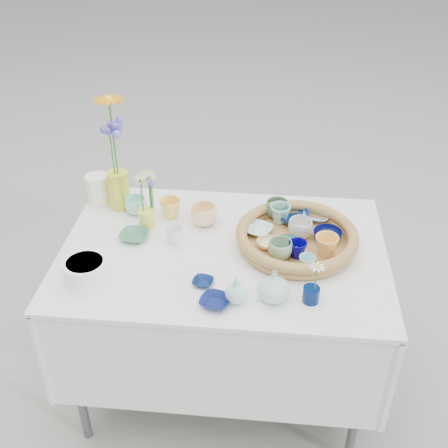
# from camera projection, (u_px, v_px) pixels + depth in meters

# --- Properties ---
(ground) EXTENTS (80.00, 80.00, 0.00)m
(ground) POSITION_uv_depth(u_px,v_px,m) (224.00, 382.00, 2.61)
(ground) COLOR gray
(display_table) EXTENTS (1.26, 0.86, 0.77)m
(display_table) POSITION_uv_depth(u_px,v_px,m) (224.00, 382.00, 2.61)
(display_table) COLOR white
(display_table) RESTS_ON ground
(wicker_tray) EXTENTS (0.47, 0.47, 0.08)m
(wicker_tray) POSITION_uv_depth(u_px,v_px,m) (297.00, 238.00, 2.17)
(wicker_tray) COLOR #A26E35
(wicker_tray) RESTS_ON display_table
(tray_ceramic_0) EXTENTS (0.18, 0.18, 0.04)m
(tray_ceramic_0) POSITION_uv_depth(u_px,v_px,m) (293.00, 216.00, 2.30)
(tray_ceramic_0) COLOR navy
(tray_ceramic_0) RESTS_ON wicker_tray
(tray_ceramic_1) EXTENTS (0.13, 0.13, 0.04)m
(tray_ceramic_1) POSITION_uv_depth(u_px,v_px,m) (327.00, 235.00, 2.20)
(tray_ceramic_1) COLOR #070C43
(tray_ceramic_1) RESTS_ON wicker_tray
(tray_ceramic_2) EXTENTS (0.10, 0.10, 0.08)m
(tray_ceramic_2) POSITION_uv_depth(u_px,v_px,m) (326.00, 246.00, 2.10)
(tray_ceramic_2) COLOR #FDB855
(tray_ceramic_2) RESTS_ON wicker_tray
(tray_ceramic_3) EXTENTS (0.12, 0.12, 0.03)m
(tray_ceramic_3) POSITION_uv_depth(u_px,v_px,m) (287.00, 244.00, 2.15)
(tray_ceramic_3) COLOR #478A65
(tray_ceramic_3) RESTS_ON wicker_tray
(tray_ceramic_4) EXTENTS (0.12, 0.12, 0.07)m
(tray_ceramic_4) POSITION_uv_depth(u_px,v_px,m) (280.00, 250.00, 2.09)
(tray_ceramic_4) COLOR #85AD83
(tray_ceramic_4) RESTS_ON wicker_tray
(tray_ceramic_5) EXTENTS (0.14, 0.14, 0.03)m
(tray_ceramic_5) POSITION_uv_depth(u_px,v_px,m) (258.00, 230.00, 2.23)
(tray_ceramic_5) COLOR #B4E8D9
(tray_ceramic_5) RESTS_ON wicker_tray
(tray_ceramic_6) EXTENTS (0.08, 0.08, 0.08)m
(tray_ceramic_6) POSITION_uv_depth(u_px,v_px,m) (280.00, 214.00, 2.28)
(tray_ceramic_6) COLOR #96D3C7
(tray_ceramic_6) RESTS_ON wicker_tray
(tray_ceramic_7) EXTENTS (0.11, 0.11, 0.08)m
(tray_ceramic_7) POSITION_uv_depth(u_px,v_px,m) (300.00, 229.00, 2.20)
(tray_ceramic_7) COLOR beige
(tray_ceramic_7) RESTS_ON wicker_tray
(tray_ceramic_8) EXTENTS (0.14, 0.14, 0.03)m
(tray_ceramic_8) POSITION_uv_depth(u_px,v_px,m) (317.00, 216.00, 2.32)
(tray_ceramic_8) COLOR #A6C7FF
(tray_ceramic_8) RESTS_ON wicker_tray
(tray_ceramic_9) EXTENTS (0.09, 0.09, 0.07)m
(tray_ceramic_9) POSITION_uv_depth(u_px,v_px,m) (297.00, 249.00, 2.09)
(tray_ceramic_9) COLOR #06006F
(tray_ceramic_9) RESTS_ON wicker_tray
(tray_ceramic_10) EXTENTS (0.10, 0.10, 0.03)m
(tray_ceramic_10) POSITION_uv_depth(u_px,v_px,m) (267.00, 244.00, 2.15)
(tray_ceramic_10) COLOR #F7C982
(tray_ceramic_10) RESTS_ON wicker_tray
(tray_ceramic_11) EXTENTS (0.08, 0.08, 0.06)m
(tray_ceramic_11) POSITION_uv_depth(u_px,v_px,m) (307.00, 263.00, 2.03)
(tray_ceramic_11) COLOR #8ED5D0
(tray_ceramic_11) RESTS_ON wicker_tray
(tray_ceramic_12) EXTENTS (0.10, 0.10, 0.07)m
(tray_ceramic_12) POSITION_uv_depth(u_px,v_px,m) (277.00, 209.00, 2.32)
(tray_ceramic_12) COLOR #42705A
(tray_ceramic_12) RESTS_ON wicker_tray
(loose_ceramic_0) EXTENTS (0.09, 0.09, 0.08)m
(loose_ceramic_0) POSITION_uv_depth(u_px,v_px,m) (170.00, 208.00, 2.35)
(loose_ceramic_0) COLOR #FFCF56
(loose_ceramic_0) RESTS_ON display_table
(loose_ceramic_1) EXTENTS (0.13, 0.13, 0.09)m
(loose_ceramic_1) POSITION_uv_depth(u_px,v_px,m) (204.00, 215.00, 2.30)
(loose_ceramic_1) COLOR #FFD296
(loose_ceramic_1) RESTS_ON display_table
(loose_ceramic_2) EXTENTS (0.13, 0.13, 0.03)m
(loose_ceramic_2) POSITION_uv_depth(u_px,v_px,m) (134.00, 236.00, 2.23)
(loose_ceramic_2) COLOR #3F7A55
(loose_ceramic_2) RESTS_ON display_table
(loose_ceramic_3) EXTENTS (0.08, 0.08, 0.07)m
(loose_ceramic_3) POSITION_uv_depth(u_px,v_px,m) (174.00, 235.00, 2.20)
(loose_ceramic_3) COLOR white
(loose_ceramic_3) RESTS_ON display_table
(loose_ceramic_4) EXTENTS (0.09, 0.09, 0.02)m
(loose_ceramic_4) POSITION_uv_depth(u_px,v_px,m) (203.00, 282.00, 2.00)
(loose_ceramic_4) COLOR #0A1E50
(loose_ceramic_4) RESTS_ON display_table
(loose_ceramic_5) EXTENTS (0.11, 0.11, 0.07)m
(loose_ceramic_5) POSITION_uv_depth(u_px,v_px,m) (136.00, 205.00, 2.37)
(loose_ceramic_5) COLOR #A9EDDD
(loose_ceramic_5) RESTS_ON display_table
(loose_ceramic_6) EXTENTS (0.13, 0.13, 0.03)m
(loose_ceramic_6) POSITION_uv_depth(u_px,v_px,m) (215.00, 302.00, 1.91)
(loose_ceramic_6) COLOR #0F1B54
(loose_ceramic_6) RESTS_ON display_table
(fluted_bowl) EXTENTS (0.18, 0.18, 0.08)m
(fluted_bowl) POSITION_uv_depth(u_px,v_px,m) (86.00, 271.00, 2.00)
(fluted_bowl) COLOR white
(fluted_bowl) RESTS_ON display_table
(bud_vase_paleblue) EXTENTS (0.08, 0.08, 0.12)m
(bud_vase_paleblue) POSITION_uv_depth(u_px,v_px,m) (236.00, 289.00, 1.89)
(bud_vase_paleblue) COLOR #AED7E1
(bud_vase_paleblue) RESTS_ON display_table
(bud_vase_seafoam) EXTENTS (0.13, 0.13, 0.12)m
(bud_vase_seafoam) POSITION_uv_depth(u_px,v_px,m) (274.00, 286.00, 1.91)
(bud_vase_seafoam) COLOR #AEDBD1
(bud_vase_seafoam) RESTS_ON display_table
(bud_vase_cobalt) EXTENTS (0.06, 0.06, 0.06)m
(bud_vase_cobalt) POSITION_uv_depth(u_px,v_px,m) (311.00, 295.00, 1.91)
(bud_vase_cobalt) COLOR #011444
(bud_vase_cobalt) RESTS_ON display_table
(single_daisy) EXTENTS (0.08, 0.08, 0.11)m
(single_daisy) POSITION_uv_depth(u_px,v_px,m) (316.00, 278.00, 1.87)
(single_daisy) COLOR white
(single_daisy) RESTS_ON bud_vase_cobalt
(tall_vase_yellow) EXTENTS (0.09, 0.09, 0.17)m
(tall_vase_yellow) POSITION_uv_depth(u_px,v_px,m) (119.00, 190.00, 2.39)
(tall_vase_yellow) COLOR yellow
(tall_vase_yellow) RESTS_ON display_table
(gerbera) EXTENTS (0.17, 0.17, 0.34)m
(gerbera) POSITION_uv_depth(u_px,v_px,m) (113.00, 138.00, 2.25)
(gerbera) COLOR orange
(gerbera) RESTS_ON tall_vase_yellow
(hydrangea) EXTENTS (0.08, 0.08, 0.28)m
(hydrangea) POSITION_uv_depth(u_px,v_px,m) (112.00, 152.00, 2.28)
(hydrangea) COLOR #4F46B5
(hydrangea) RESTS_ON tall_vase_yellow
(white_pitcher) EXTENTS (0.15, 0.12, 0.13)m
(white_pitcher) POSITION_uv_depth(u_px,v_px,m) (98.00, 189.00, 2.43)
(white_pitcher) COLOR white
(white_pitcher) RESTS_ON display_table
(daisy_cup) EXTENTS (0.08, 0.08, 0.07)m
(daisy_cup) POSITION_uv_depth(u_px,v_px,m) (147.00, 218.00, 2.29)
(daisy_cup) COLOR #F0E948
(daisy_cup) RESTS_ON display_table
(daisy_posy) EXTENTS (0.11, 0.11, 0.17)m
(daisy_posy) POSITION_uv_depth(u_px,v_px,m) (148.00, 191.00, 2.23)
(daisy_posy) COLOR silver
(daisy_posy) RESTS_ON daisy_cup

